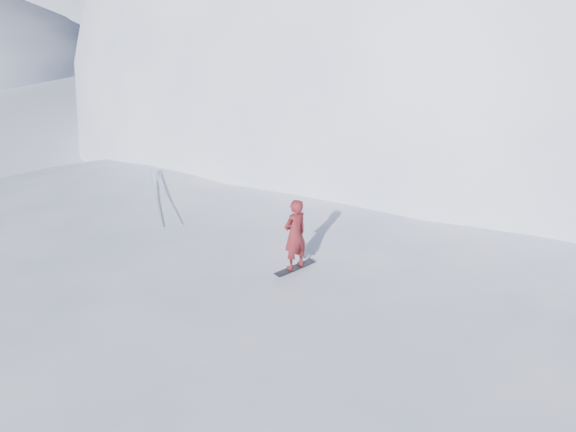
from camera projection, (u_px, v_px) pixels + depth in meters
name	position (u px, v px, depth m)	size (l,w,h in m)	color
ground	(215.00, 336.00, 15.01)	(400.00, 400.00, 0.00)	white
near_ridge	(239.00, 280.00, 17.87)	(36.00, 28.00, 4.80)	white
summit_peak	(467.00, 110.00, 42.01)	(60.00, 56.00, 56.00)	white
peak_shoulder	(347.00, 137.00, 34.61)	(28.00, 24.00, 18.00)	white
wind_bumps	(194.00, 298.00, 16.82)	(16.00, 14.40, 1.00)	white
snowboard	(295.00, 268.00, 13.85)	(1.28, 0.24, 0.02)	black
snowboarder	(295.00, 235.00, 13.44)	(0.72, 0.47, 1.97)	maroon
board_tracks	(160.00, 193.00, 18.80)	(1.38, 5.96, 0.04)	silver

